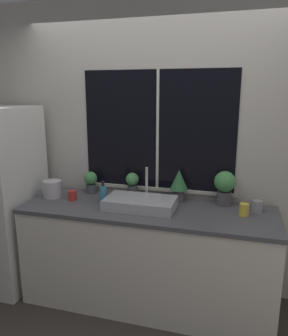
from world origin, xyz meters
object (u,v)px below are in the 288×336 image
Objects in this scene: sink at (141,203)px; soap_bottle at (103,194)px; potted_plant_far_left at (91,181)px; potted_plant_center_right at (179,182)px; potted_plant_center_left at (132,183)px; mug_yellow at (244,210)px; mug_red at (72,195)px; mug_grey at (257,206)px; kettle at (52,188)px; potted_plant_far_right at (225,186)px.

sink reaches higher than soap_bottle.
potted_plant_far_left is 0.74× the size of potted_plant_center_right.
potted_plant_center_left is 1.04m from mug_yellow.
mug_red is (-0.50, -0.25, -0.09)m from potted_plant_center_left.
potted_plant_center_left is 1.13m from mug_grey.
potted_plant_center_right is 3.22× the size of mug_red.
kettle is at bearing 176.66° from soap_bottle.
kettle reaches higher than mug_yellow.
sink is 1.96× the size of potted_plant_far_right.
mug_yellow is (0.57, -0.23, -0.12)m from potted_plant_center_right.
mug_grey is at bearing -8.55° from potted_plant_center_right.
potted_plant_far_left is at bearing -180.00° from potted_plant_center_right.
potted_plant_center_right reaches higher than potted_plant_center_left.
mug_grey is at bearing -20.35° from potted_plant_far_right.
mug_grey reaches higher than mug_red.
soap_bottle is at bearing -47.08° from potted_plant_far_left.
potted_plant_far_right reaches higher than mug_grey.
mug_grey is (1.31, 0.15, -0.04)m from soap_bottle.
mug_yellow is (0.17, -0.23, -0.12)m from potted_plant_far_right.
potted_plant_center_right is at bearing 21.61° from soap_bottle.
potted_plant_far_left is 0.87m from potted_plant_center_right.
potted_plant_far_right reaches higher than mug_red.
soap_bottle is 1.20m from mug_yellow.
kettle is at bearing -142.93° from potted_plant_far_left.
potted_plant_center_left is at bearing 0.00° from potted_plant_far_left.
mug_red is at bearing 176.77° from sink.
soap_bottle is at bearing 174.56° from sink.
potted_plant_far_right is 3.39× the size of mug_red.
mug_grey is (1.12, -0.10, -0.08)m from potted_plant_center_left.
sink is 2.90× the size of soap_bottle.
mug_yellow is at bearing 0.71° from mug_red.
sink is 0.34m from potted_plant_center_left.
potted_plant_center_left is 1.30× the size of kettle.
potted_plant_far_left is 1.27m from potted_plant_far_right.
sink reaches higher than mug_yellow.
potted_plant_far_left is 2.23× the size of mug_grey.
potted_plant_far_right reaches higher than mug_yellow.
potted_plant_far_right is at bearing 8.04° from kettle.
soap_bottle is (-0.19, -0.25, -0.05)m from potted_plant_center_left.
potted_plant_center_right is at bearing 0.00° from potted_plant_far_left.
potted_plant_center_left is 0.76× the size of potted_plant_far_right.
potted_plant_far_right is at bearing 10.48° from mug_red.
mug_yellow reaches higher than mug_grey.
potted_plant_far_right is 1.07m from soap_bottle.
mug_grey is (0.11, 0.13, -0.00)m from mug_yellow.
potted_plant_center_right is 1.41× the size of soap_bottle.
potted_plant_far_left reaches higher than soap_bottle.
mug_yellow is at bearing -22.01° from potted_plant_center_right.
mug_red is (-0.66, 0.04, -0.00)m from sink.
mug_red is (-0.07, -0.25, -0.07)m from potted_plant_far_left.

